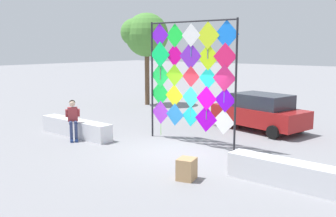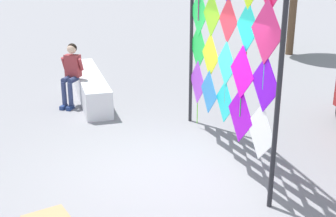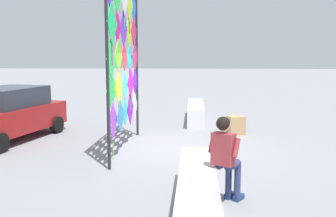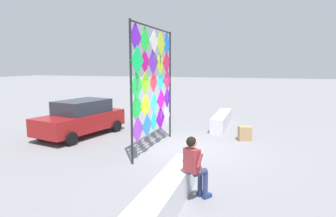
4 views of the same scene
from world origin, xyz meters
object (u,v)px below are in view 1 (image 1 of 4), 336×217
at_px(kite_display_rack, 190,74).
at_px(tree_palm_like, 145,35).
at_px(parked_car, 260,112).
at_px(cardboard_box_large, 187,169).
at_px(seated_vendor, 73,117).

xyz_separation_m(kite_display_rack, tree_palm_like, (-7.60, 5.85, 1.59)).
xyz_separation_m(parked_car, tree_palm_like, (-8.49, 2.22, 3.30)).
bearing_deg(tree_palm_like, cardboard_box_large, -42.40).
xyz_separation_m(cardboard_box_large, tree_palm_like, (-9.77, 8.92, 3.79)).
relative_size(kite_display_rack, seated_vendor, 2.91).
relative_size(seated_vendor, cardboard_box_large, 2.62).
distance_m(kite_display_rack, seated_vendor, 4.59).
distance_m(seated_vendor, parked_car, 7.46).
xyz_separation_m(seated_vendor, tree_palm_like, (-3.97, 8.15, 3.20)).
height_order(kite_display_rack, cardboard_box_large, kite_display_rack).
height_order(parked_car, cardboard_box_large, parked_car).
height_order(seated_vendor, tree_palm_like, tree_palm_like).
bearing_deg(parked_car, cardboard_box_large, -79.14).
distance_m(kite_display_rack, parked_car, 4.11).
relative_size(parked_car, cardboard_box_large, 7.37).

